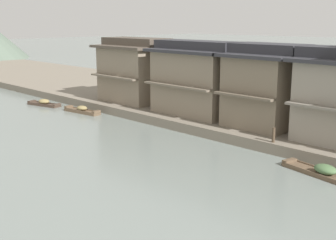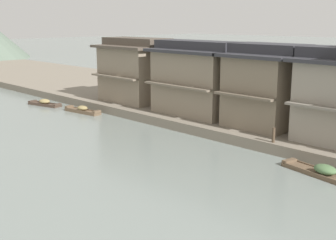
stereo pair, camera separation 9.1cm
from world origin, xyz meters
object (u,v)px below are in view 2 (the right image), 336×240
at_px(house_waterfront_far, 137,70).
at_px(mooring_post_dock_mid, 274,135).
at_px(boat_moored_second, 325,173).
at_px(house_waterfront_narrow, 197,78).
at_px(house_waterfront_tall, 267,86).
at_px(boat_moored_nearest, 83,110).
at_px(boat_moored_far, 45,103).

relative_size(house_waterfront_far, mooring_post_dock_mid, 7.39).
distance_m(boat_moored_second, house_waterfront_far, 23.45).
xyz_separation_m(house_waterfront_narrow, house_waterfront_far, (0.37, 8.29, 0.00)).
bearing_deg(boat_moored_second, house_waterfront_tall, 54.72).
distance_m(house_waterfront_tall, house_waterfront_narrow, 6.66).
height_order(house_waterfront_tall, mooring_post_dock_mid, house_waterfront_tall).
relative_size(boat_moored_nearest, house_waterfront_tall, 0.70).
distance_m(house_waterfront_far, mooring_post_dock_mid, 18.55).
relative_size(house_waterfront_tall, house_waterfront_far, 0.85).
bearing_deg(boat_moored_nearest, house_waterfront_tall, -72.51).
bearing_deg(house_waterfront_tall, boat_moored_nearest, 107.49).
distance_m(boat_moored_second, boat_moored_far, 30.12).
distance_m(boat_moored_far, house_waterfront_tall, 23.55).
relative_size(boat_moored_far, mooring_post_dock_mid, 4.14).
bearing_deg(boat_moored_far, boat_moored_nearest, -82.48).
distance_m(boat_moored_nearest, boat_moored_second, 24.33).
distance_m(boat_moored_second, house_waterfront_tall, 9.98).
bearing_deg(mooring_post_dock_mid, boat_moored_nearest, 94.79).
xyz_separation_m(boat_moored_second, house_waterfront_far, (5.39, 22.55, 3.52)).
distance_m(boat_moored_far, house_waterfront_far, 10.29).
relative_size(boat_moored_nearest, mooring_post_dock_mid, 4.40).
bearing_deg(house_waterfront_far, house_waterfront_tall, -90.02).
bearing_deg(mooring_post_dock_mid, house_waterfront_far, 78.67).
distance_m(boat_moored_nearest, mooring_post_dock_mid, 19.89).
xyz_separation_m(boat_moored_far, mooring_post_dock_mid, (2.42, -25.58, 1.00)).
bearing_deg(house_waterfront_narrow, boat_moored_far, 109.67).
bearing_deg(house_waterfront_narrow, house_waterfront_tall, -86.89).
relative_size(boat_moored_far, house_waterfront_far, 0.56).
height_order(boat_moored_nearest, house_waterfront_narrow, house_waterfront_narrow).
distance_m(boat_moored_far, mooring_post_dock_mid, 25.72).
height_order(house_waterfront_narrow, mooring_post_dock_mid, house_waterfront_narrow).
bearing_deg(house_waterfront_far, boat_moored_nearest, 161.38).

